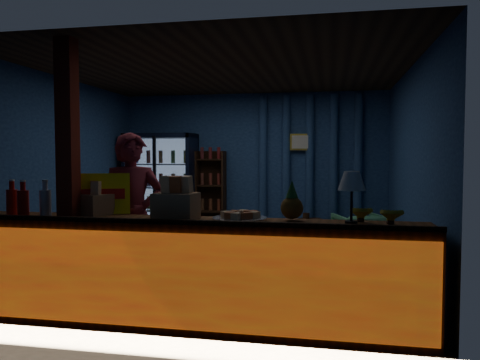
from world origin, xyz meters
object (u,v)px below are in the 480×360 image
(shopkeeper, at_px, (132,218))
(green_chair, at_px, (359,234))
(pastry_tray, at_px, (240,217))
(table_lamp, at_px, (352,183))

(shopkeeper, relative_size, green_chair, 2.51)
(shopkeeper, bearing_deg, green_chair, 24.10)
(shopkeeper, bearing_deg, pastry_tray, -45.64)
(table_lamp, bearing_deg, green_chair, 85.45)
(green_chair, bearing_deg, table_lamp, 66.99)
(green_chair, height_order, table_lamp, table_lamp)
(green_chair, height_order, pastry_tray, pastry_tray)
(pastry_tray, bearing_deg, shopkeeper, 159.34)
(green_chair, xyz_separation_m, pastry_tray, (-1.22, -3.27, 0.66))
(shopkeeper, distance_m, pastry_tray, 1.30)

